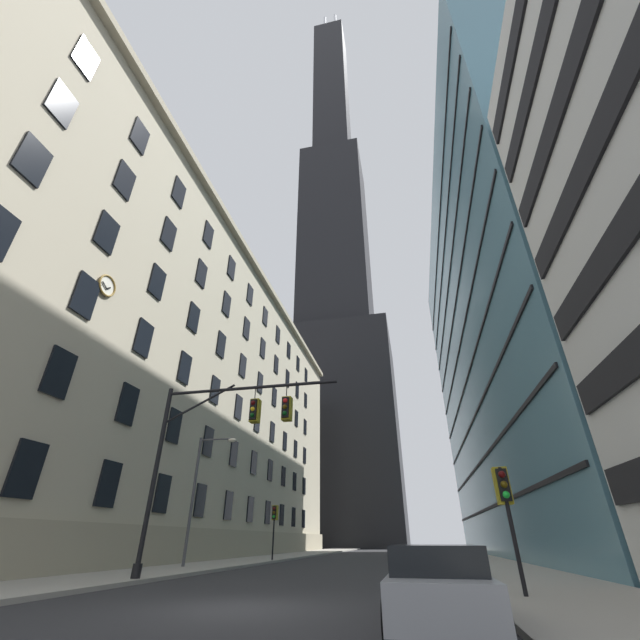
{
  "coord_description": "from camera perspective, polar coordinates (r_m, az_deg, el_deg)",
  "views": [
    {
      "loc": [
        4.49,
        -11.09,
        1.47
      ],
      "look_at": [
        -2.98,
        22.61,
        20.65
      ],
      "focal_mm": 22.24,
      "sensor_mm": 36.0,
      "label": 1
    }
  ],
  "objects": [
    {
      "name": "glass_office_midrise",
      "position": [
        50.29,
        30.01,
        -1.75
      ],
      "size": [
        19.4,
        52.68,
        42.54
      ],
      "color": "teal",
      "rests_on": "ground"
    },
    {
      "name": "traffic_light_far_left",
      "position": [
        34.61,
        -6.54,
        -26.19
      ],
      "size": [
        0.4,
        0.63,
        3.69
      ],
      "color": "black",
      "rests_on": "sidewalk_left"
    },
    {
      "name": "street_lamppost",
      "position": [
        27.36,
        -16.82,
        -21.7
      ],
      "size": [
        2.56,
        0.32,
        7.13
      ],
      "color": "#47474C",
      "rests_on": "sidewalk_left"
    },
    {
      "name": "traffic_light_near_right",
      "position": [
        14.04,
        24.94,
        -21.45
      ],
      "size": [
        0.4,
        0.63,
        3.27
      ],
      "color": "black",
      "rests_on": "sidewalk_right"
    },
    {
      "name": "traffic_signal_mast",
      "position": [
        18.62,
        -13.28,
        -15.39
      ],
      "size": [
        8.3,
        0.63,
        7.68
      ],
      "color": "black",
      "rests_on": "sidewalk_left"
    },
    {
      "name": "sidewalk_right",
      "position": [
        11.88,
        38.19,
        -30.66
      ],
      "size": [
        5.0,
        160.0,
        0.15
      ],
      "primitive_type": "cube",
      "color": "gray",
      "rests_on": "ground"
    },
    {
      "name": "station_building",
      "position": [
        45.5,
        -17.53,
        -10.59
      ],
      "size": [
        13.89,
        64.73,
        29.79
      ],
      "color": "#B2A88E",
      "rests_on": "ground"
    },
    {
      "name": "dark_skyscraper",
      "position": [
        115.79,
        2.33,
        5.68
      ],
      "size": [
        27.44,
        27.44,
        220.81
      ],
      "color": "black",
      "rests_on": "ground"
    },
    {
      "name": "ground_plane",
      "position": [
        12.06,
        -11.69,
        -35.83
      ],
      "size": [
        102.0,
        160.0,
        0.1
      ],
      "primitive_type": "cube",
      "color": "#28282B"
    },
    {
      "name": "parked_car",
      "position": [
        9.43,
        16.62,
        -32.79
      ],
      "size": [
        1.92,
        4.49,
        1.38
      ],
      "color": "gray",
      "rests_on": "ground"
    }
  ]
}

